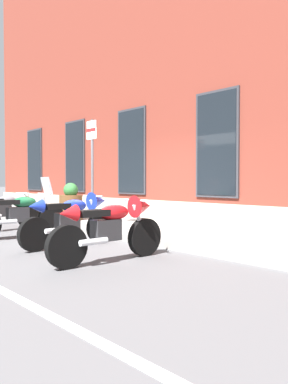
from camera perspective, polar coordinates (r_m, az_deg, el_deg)
ground_plane at (r=8.58m, az=-7.47°, el=-6.60°), size 140.00×140.00×0.00m
sidewalk at (r=9.32m, az=-1.29°, el=-5.48°), size 27.45×2.44×0.14m
brick_pub_facade at (r=13.31m, az=14.29°, el=19.42°), size 21.45×6.66×10.62m
motorcycle_grey_naked at (r=9.97m, az=-20.33°, el=-2.77°), size 0.62×2.13×0.93m
motorcycle_green_touring at (r=8.58m, az=-18.83°, el=-2.98°), size 0.62×2.15×1.32m
motorcycle_blue_sport at (r=7.28m, az=-10.56°, el=-3.70°), size 0.62×2.05×1.01m
motorcycle_red_sport at (r=5.85m, az=-4.65°, el=-5.06°), size 0.62×2.06×1.00m
parking_sign at (r=9.20m, az=-7.82°, el=5.13°), size 0.36×0.07×2.56m
barrel_planter at (r=10.74m, az=-10.94°, el=-1.85°), size 0.66×0.66×1.04m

